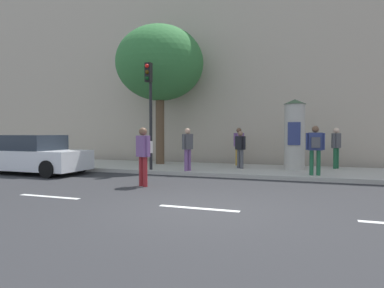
{
  "coord_description": "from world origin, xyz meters",
  "views": [
    {
      "loc": [
        2.24,
        -6.8,
        1.63
      ],
      "look_at": [
        -0.85,
        2.0,
        1.32
      ],
      "focal_mm": 31.38,
      "sensor_mm": 36.0,
      "label": 1
    }
  ],
  "objects": [
    {
      "name": "pedestrian_tallest",
      "position": [
        2.43,
        5.57,
        1.18
      ],
      "size": [
        0.63,
        0.41,
        1.72
      ],
      "color": "#1E5938",
      "rests_on": "sidewalk_curb"
    },
    {
      "name": "parked_car_blue",
      "position": [
        -8.22,
        3.71,
        0.74
      ],
      "size": [
        4.44,
        2.05,
        1.54
      ],
      "color": "silver",
      "rests_on": "ground_plane"
    },
    {
      "name": "poster_column",
      "position": [
        1.67,
        7.31,
        1.58
      ],
      "size": [
        0.89,
        0.89,
        2.83
      ],
      "color": "#B2ADA3",
      "rests_on": "sidewalk_curb"
    },
    {
      "name": "traffic_light",
      "position": [
        -3.78,
        5.24,
        3.0
      ],
      "size": [
        0.24,
        0.45,
        4.23
      ],
      "color": "black",
      "rests_on": "sidewalk_curb"
    },
    {
      "name": "building_backdrop",
      "position": [
        0.0,
        12.0,
        5.47
      ],
      "size": [
        36.0,
        5.0,
        10.94
      ],
      "primitive_type": "cube",
      "color": "#B7A893",
      "rests_on": "ground_plane"
    },
    {
      "name": "street_tree",
      "position": [
        -4.49,
        7.76,
        4.89
      ],
      "size": [
        4.14,
        4.14,
        6.53
      ],
      "color": "brown",
      "rests_on": "sidewalk_curb"
    },
    {
      "name": "pedestrian_in_dark_shirt",
      "position": [
        3.28,
        8.22,
        1.14
      ],
      "size": [
        0.4,
        0.53,
        1.69
      ],
      "color": "#1E5938",
      "rests_on": "sidewalk_curb"
    },
    {
      "name": "pedestrian_in_light_jacket",
      "position": [
        -0.47,
        6.98,
        1.04
      ],
      "size": [
        0.47,
        0.44,
        1.55
      ],
      "color": "#4C4C51",
      "rests_on": "sidewalk_curb"
    },
    {
      "name": "pedestrian_in_red_top",
      "position": [
        -2.51,
        2.3,
        1.07
      ],
      "size": [
        0.54,
        0.5,
        1.79
      ],
      "color": "maroon",
      "rests_on": "ground_plane"
    },
    {
      "name": "lane_markings",
      "position": [
        0.0,
        0.0,
        0.0
      ],
      "size": [
        25.8,
        0.16,
        0.01
      ],
      "color": "silver",
      "rests_on": "ground_plane"
    },
    {
      "name": "pedestrian_with_bag",
      "position": [
        -0.8,
        8.32,
        1.15
      ],
      "size": [
        0.45,
        0.49,
        1.7
      ],
      "color": "#B78C33",
      "rests_on": "sidewalk_curb"
    },
    {
      "name": "pedestrian_near_pole",
      "position": [
        -2.22,
        5.41,
        1.11
      ],
      "size": [
        0.36,
        0.54,
        1.66
      ],
      "color": "#724C84",
      "rests_on": "sidewalk_curb"
    },
    {
      "name": "ground_plane",
      "position": [
        0.0,
        0.0,
        0.0
      ],
      "size": [
        80.0,
        80.0,
        0.0
      ],
      "primitive_type": "plane",
      "color": "#2B2B2D"
    },
    {
      "name": "sidewalk_curb",
      "position": [
        0.0,
        7.0,
        0.07
      ],
      "size": [
        36.0,
        4.0,
        0.15
      ],
      "primitive_type": "cube",
      "color": "#B2ADA3",
      "rests_on": "ground_plane"
    }
  ]
}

